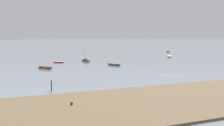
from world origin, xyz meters
The scene contains 9 objects.
ground_plane centered at (0.00, 0.00, 0.00)m, with size 800.00×800.00×0.00m, color gray.
tidal_rock_near centered at (-27.31, -17.78, 0.46)m, with size 0.36×0.36×0.36m, color #402F1E.
rowboat_moored_0 centered at (-3.51, 22.22, 0.20)m, with size 3.25×4.97×0.74m.
sailboat_moored_0 centered at (-7.41, 36.06, 0.23)m, with size 2.33×4.93×5.31m.
rowboat_moored_2 centered at (27.64, 39.36, 0.19)m, with size 4.32×4.05×0.70m.
rowboat_moored_4 centered at (-23.08, 22.07, 0.20)m, with size 3.92×4.72×0.73m.
rowboat_moored_5 centered at (45.03, 65.39, 0.19)m, with size 3.49×4.52×0.69m.
rowboat_moored_6 centered at (-16.31, 35.99, 0.15)m, with size 3.54×3.27×0.57m.
mooring_post_left centered at (-27.53, -6.91, 0.84)m, with size 0.22×0.22×1.97m.
Camera 1 is at (-36.63, -51.44, 9.13)m, focal length 45.58 mm.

